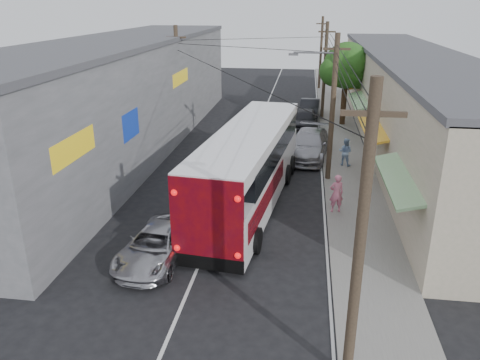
# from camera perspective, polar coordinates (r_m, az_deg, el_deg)

# --- Properties ---
(ground) EXTENTS (120.00, 120.00, 0.00)m
(ground) POSITION_cam_1_polar(r_m,az_deg,el_deg) (15.87, -7.53, -15.86)
(ground) COLOR black
(ground) RESTS_ON ground
(sidewalk) EXTENTS (3.00, 80.00, 0.12)m
(sidewalk) POSITION_cam_1_polar(r_m,az_deg,el_deg) (33.65, 12.43, 4.18)
(sidewalk) COLOR slate
(sidewalk) RESTS_ON ground
(building_right) EXTENTS (7.09, 40.00, 6.25)m
(building_right) POSITION_cam_1_polar(r_m,az_deg,el_deg) (35.52, 19.94, 9.44)
(building_right) COLOR beige
(building_right) RESTS_ON ground
(building_left) EXTENTS (7.20, 36.00, 7.25)m
(building_left) POSITION_cam_1_polar(r_m,az_deg,el_deg) (33.09, -14.05, 10.18)
(building_left) COLOR gray
(building_left) RESTS_ON ground
(utility_poles) EXTENTS (11.80, 45.28, 8.00)m
(utility_poles) POSITION_cam_1_polar(r_m,az_deg,el_deg) (32.96, 6.99, 11.44)
(utility_poles) COLOR #473828
(utility_poles) RESTS_ON ground
(street_tree) EXTENTS (4.40, 4.00, 6.60)m
(street_tree) POSITION_cam_1_polar(r_m,az_deg,el_deg) (38.63, 12.96, 13.27)
(street_tree) COLOR #3F2B19
(street_tree) RESTS_ON ground
(coach_bus) EXTENTS (4.22, 13.56, 3.85)m
(coach_bus) POSITION_cam_1_polar(r_m,az_deg,el_deg) (22.71, 1.19, 1.71)
(coach_bus) COLOR white
(coach_bus) RESTS_ON ground
(jeepney) EXTENTS (2.66, 4.94, 1.32)m
(jeepney) POSITION_cam_1_polar(r_m,az_deg,el_deg) (18.52, -10.10, -7.81)
(jeepney) COLOR #AFAEB5
(jeepney) RESTS_ON ground
(parked_suv) EXTENTS (3.18, 6.15, 1.70)m
(parked_suv) POSITION_cam_1_polar(r_m,az_deg,el_deg) (30.52, 8.35, 4.30)
(parked_suv) COLOR #99989F
(parked_suv) RESTS_ON ground
(parked_car_mid) EXTENTS (1.90, 4.58, 1.55)m
(parked_car_mid) POSITION_cam_1_polar(r_m,az_deg,el_deg) (37.66, 7.96, 7.37)
(parked_car_mid) COLOR black
(parked_car_mid) RESTS_ON ground
(parked_car_far) EXTENTS (1.91, 4.71, 1.52)m
(parked_car_far) POSITION_cam_1_polar(r_m,az_deg,el_deg) (41.64, 8.49, 8.61)
(parked_car_far) COLOR black
(parked_car_far) RESTS_ON ground
(pedestrian_near) EXTENTS (0.77, 0.60, 1.85)m
(pedestrian_near) POSITION_cam_1_polar(r_m,az_deg,el_deg) (22.40, 11.68, -1.60)
(pedestrian_near) COLOR pink
(pedestrian_near) RESTS_ON sidewalk
(pedestrian_far) EXTENTS (1.00, 0.90, 1.69)m
(pedestrian_far) POSITION_cam_1_polar(r_m,az_deg,el_deg) (29.03, 12.71, 3.37)
(pedestrian_far) COLOR #99B8DF
(pedestrian_far) RESTS_ON sidewalk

